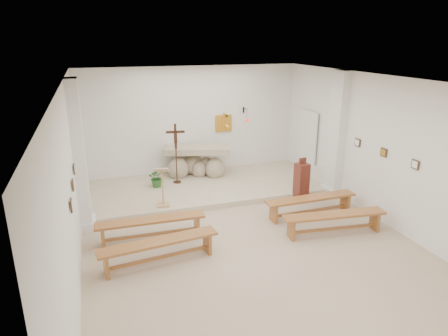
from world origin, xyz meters
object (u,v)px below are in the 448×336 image
object	(u,v)px
bench_right_front	(311,202)
altar	(197,163)
donation_pedestal	(301,181)
lectern	(163,186)
crucifix_stand	(176,149)
bench_right_second	(334,219)
bench_left_front	(151,224)
bench_left_second	(159,246)

from	to	relation	value
bench_right_front	altar	bearing A→B (deg)	118.81
donation_pedestal	lectern	bearing A→B (deg)	166.26
crucifix_stand	bench_right_front	world-z (taller)	crucifix_stand
crucifix_stand	bench_right_second	size ratio (longest dim) A/B	0.74
lectern	donation_pedestal	xyz separation A→B (m)	(3.76, -0.45, -0.14)
altar	bench_left_front	xyz separation A→B (m)	(-1.99, -3.54, -0.17)
donation_pedestal	bench_left_front	bearing A→B (deg)	-173.47
bench_right_front	bench_right_second	bearing A→B (deg)	-91.01
donation_pedestal	bench_right_front	world-z (taller)	donation_pedestal
altar	bench_right_front	bearing A→B (deg)	-43.28
altar	bench_left_front	world-z (taller)	altar
donation_pedestal	bench_left_front	world-z (taller)	donation_pedestal
bench_left_front	bench_right_front	size ratio (longest dim) A/B	1.00
donation_pedestal	crucifix_stand	bearing A→B (deg)	139.24
altar	bench_left_front	size ratio (longest dim) A/B	0.90
lectern	bench_right_front	distance (m)	3.79
bench_right_front	bench_right_second	size ratio (longest dim) A/B	0.99
lectern	crucifix_stand	distance (m)	1.82
lectern	bench_left_front	bearing A→B (deg)	-98.24
lectern	crucifix_stand	world-z (taller)	crucifix_stand
altar	donation_pedestal	xyz separation A→B (m)	(2.32, -2.51, -0.01)
lectern	bench_left_second	size ratio (longest dim) A/B	0.44
donation_pedestal	bench_right_second	distance (m)	2.10
bench_left_second	bench_right_second	xyz separation A→B (m)	(4.01, 0.00, 0.00)
lectern	bench_right_second	distance (m)	4.30
donation_pedestal	bench_right_second	xyz separation A→B (m)	(-0.29, -2.07, -0.16)
lectern	altar	bearing A→B (deg)	66.69
bench_right_second	bench_left_second	bearing A→B (deg)	-173.42
altar	donation_pedestal	distance (m)	3.41
crucifix_stand	bench_right_front	size ratio (longest dim) A/B	0.75
altar	bench_right_front	size ratio (longest dim) A/B	0.90
donation_pedestal	bench_right_second	bearing A→B (deg)	-104.88
lectern	bench_right_second	size ratio (longest dim) A/B	0.44
bench_right_front	bench_right_second	world-z (taller)	same
altar	crucifix_stand	world-z (taller)	crucifix_stand
donation_pedestal	bench_left_second	distance (m)	4.78
bench_right_second	bench_left_front	bearing A→B (deg)	172.01
crucifix_stand	bench_left_second	xyz separation A→B (m)	(-1.24, -4.12, -0.81)
bench_left_front	bench_right_second	world-z (taller)	same
crucifix_stand	bench_right_front	distance (m)	4.22
crucifix_stand	bench_left_second	size ratio (longest dim) A/B	0.74
bench_left_second	bench_right_second	distance (m)	4.01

